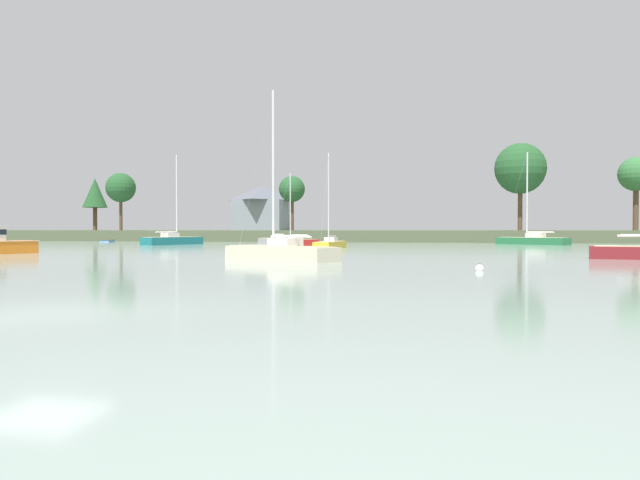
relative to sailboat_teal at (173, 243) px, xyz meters
The scene contains 16 objects.
ground_plane 65.20m from the sailboat_teal, 67.53° to the right, with size 533.37×533.37×0.00m, color gray.
far_shore_bank 46.53m from the sailboat_teal, 57.61° to the left, with size 240.02×42.50×1.86m, color #4C563D.
sailboat_teal is the anchor object (origin of this frame).
dinghy_skyblue 20.44m from the sailboat_teal, 144.44° to the left, with size 2.40×3.75×0.54m.
sailboat_green 47.89m from the sailboat_teal, 11.98° to the left, with size 9.14×7.75×13.00m.
sailboat_red 17.06m from the sailboat_teal, ahead, with size 5.69×5.66×9.47m.
sailboat_cream 42.92m from the sailboat_teal, 55.67° to the right, with size 8.45×6.17×11.84m.
sailboat_grey 15.33m from the sailboat_teal, 43.28° to the left, with size 6.22×5.61×9.67m.
sailboat_yellow 25.99m from the sailboat_teal, 26.57° to the right, with size 2.41×7.25×10.49m.
mooring_buoy_white 56.18m from the sailboat_teal, 49.75° to the right, with size 0.44×0.44×0.49m.
shore_tree_right_mid 29.90m from the sailboat_teal, 132.84° to the left, with size 5.08×5.08×9.93m.
shore_tree_center_right 72.33m from the sailboat_teal, 23.95° to the left, with size 5.44×5.44×11.70m.
shore_tree_inland_c 26.34m from the sailboat_teal, 64.66° to the left, with size 4.34×4.34×9.03m.
shore_tree_right 53.25m from the sailboat_teal, 25.65° to the left, with size 7.79×7.79×13.45m.
shore_tree_center 55.21m from the sailboat_teal, 132.09° to the left, with size 5.06×5.06×10.98m.
cottage_behind_trees 40.81m from the sailboat_teal, 89.64° to the left, with size 10.37×10.53×8.87m.
Camera 1 is at (9.25, -12.65, 2.03)m, focal length 33.19 mm.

